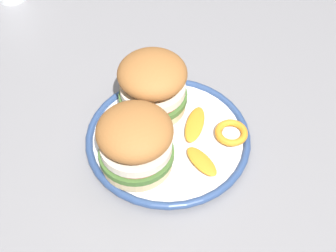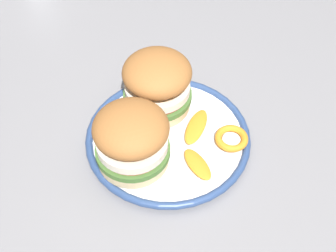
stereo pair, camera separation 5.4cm
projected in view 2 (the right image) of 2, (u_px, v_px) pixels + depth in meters
name	position (u px, v px, depth m)	size (l,w,h in m)	color
dining_table	(166.00, 151.00, 0.88)	(1.17, 1.01, 0.75)	gray
dinner_plate	(168.00, 138.00, 0.77)	(0.26, 0.26, 0.02)	white
sandwich_half_left	(132.00, 138.00, 0.69)	(0.14, 0.14, 0.10)	beige
sandwich_half_right	(159.00, 81.00, 0.76)	(0.12, 0.12, 0.10)	beige
orange_peel_curled	(232.00, 138.00, 0.75)	(0.07, 0.07, 0.01)	orange
orange_peel_strip_long	(198.00, 164.00, 0.72)	(0.07, 0.05, 0.01)	orange
orange_peel_strip_short	(198.00, 125.00, 0.77)	(0.05, 0.08, 0.01)	orange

